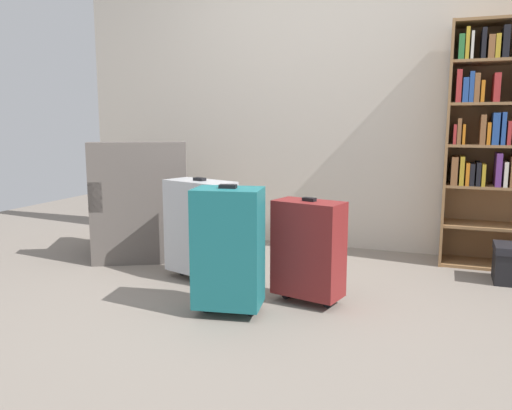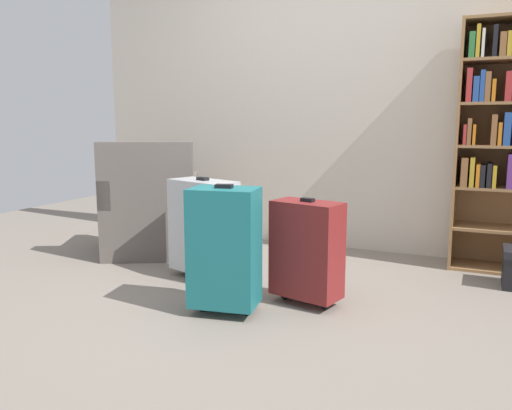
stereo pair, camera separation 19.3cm
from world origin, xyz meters
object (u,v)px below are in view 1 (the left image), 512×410
(armchair, at_px, (143,215))
(mug, at_px, (201,254))
(suitcase_dark_red, at_px, (308,249))
(suitcase_silver, at_px, (200,227))
(suitcase_teal, at_px, (228,248))

(armchair, xyz_separation_m, mug, (0.50, 0.01, -0.27))
(suitcase_dark_red, bearing_deg, armchair, 157.88)
(suitcase_silver, distance_m, suitcase_dark_red, 0.81)
(suitcase_silver, height_order, suitcase_teal, suitcase_teal)
(suitcase_dark_red, bearing_deg, mug, 148.41)
(suitcase_dark_red, xyz_separation_m, suitcase_teal, (-0.36, -0.32, 0.05))
(suitcase_teal, bearing_deg, mug, 124.32)
(mug, bearing_deg, armchair, -179.27)
(mug, distance_m, suitcase_teal, 1.17)
(mug, bearing_deg, suitcase_teal, -55.68)
(armchair, xyz_separation_m, suitcase_dark_red, (1.50, -0.61, 0.01))
(mug, relative_size, suitcase_teal, 0.17)
(suitcase_silver, height_order, suitcase_dark_red, suitcase_silver)
(suitcase_silver, bearing_deg, mug, 116.82)
(armchair, bearing_deg, suitcase_teal, -39.23)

